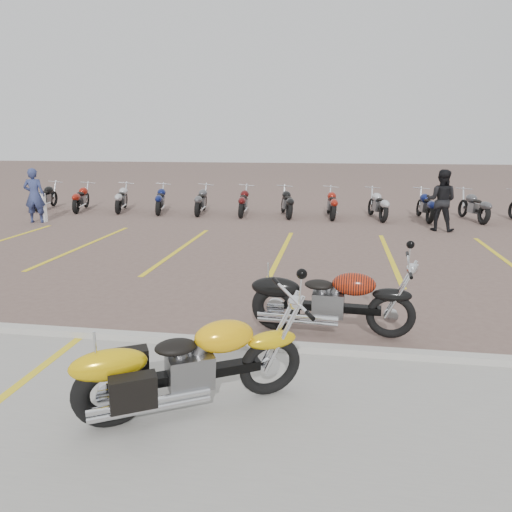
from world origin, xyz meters
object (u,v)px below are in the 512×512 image
(yellow_cruiser, at_px, (187,367))
(person_b, at_px, (441,200))
(person_a, at_px, (34,196))
(bollard, at_px, (43,208))
(flame_cruiser, at_px, (328,302))

(yellow_cruiser, xyz_separation_m, person_b, (4.73, 11.62, 0.45))
(yellow_cruiser, relative_size, person_a, 1.19)
(person_a, height_order, person_b, person_b)
(yellow_cruiser, relative_size, bollard, 2.22)
(person_a, height_order, bollard, person_a)
(person_a, bearing_deg, person_b, 168.46)
(bollard, bearing_deg, person_a, -144.04)
(yellow_cruiser, bearing_deg, person_a, 98.35)
(person_a, bearing_deg, bollard, -158.27)
(yellow_cruiser, height_order, person_b, person_b)
(flame_cruiser, bearing_deg, bollard, 142.74)
(yellow_cruiser, distance_m, person_b, 12.56)
(yellow_cruiser, bearing_deg, person_b, 37.66)
(flame_cruiser, relative_size, person_b, 1.26)
(yellow_cruiser, xyz_separation_m, person_a, (-8.75, 10.99, 0.43))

